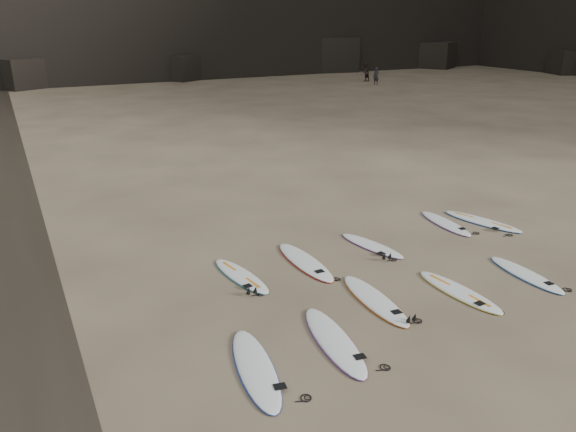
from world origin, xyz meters
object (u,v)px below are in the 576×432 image
surfboard_5 (241,275)px  surfboard_6 (305,261)px  surfboard_3 (459,291)px  surfboard_9 (482,221)px  surfboard_1 (334,340)px  person_b (366,72)px  surfboard_0 (256,368)px  surfboard_7 (372,245)px  surfboard_8 (445,223)px  person_a (376,76)px  surfboard_2 (375,299)px  surfboard_4 (526,274)px

surfboard_5 → surfboard_6: (1.78, 0.00, 0.01)m
surfboard_3 → surfboard_9: (3.89, 3.19, 0.00)m
surfboard_1 → person_b: person_b is taller
surfboard_5 → surfboard_9: (8.05, 0.16, 0.00)m
surfboard_5 → surfboard_0: bearing=-116.8°
surfboard_5 → surfboard_7: surfboard_5 is taller
surfboard_1 → surfboard_9: (7.53, 3.65, -0.00)m
surfboard_8 → person_a: person_a is taller
surfboard_1 → person_a: person_a is taller
surfboard_9 → person_b: 37.78m
surfboard_5 → person_b: 42.37m
surfboard_1 → surfboard_3: bearing=15.7°
surfboard_2 → surfboard_4: surfboard_2 is taller
surfboard_1 → surfboard_2: surfboard_1 is taller
surfboard_2 → surfboard_9: same height
surfboard_3 → person_b: 42.49m
surfboard_9 → person_b: (18.19, 33.10, 0.80)m
surfboard_3 → surfboard_8: size_ratio=1.06×
surfboard_2 → surfboard_5: (-2.20, 2.48, -0.00)m
surfboard_2 → person_a: 40.55m
surfboard_2 → surfboard_4: 4.10m
person_a → person_b: 2.70m
surfboard_4 → surfboard_2: bearing=174.8°
surfboard_9 → person_a: 35.17m
surfboard_1 → surfboard_7: bearing=55.1°
surfboard_2 → surfboard_9: (5.86, 2.64, -0.00)m
surfboard_1 → surfboard_3: size_ratio=1.09×
surfboard_8 → surfboard_9: bearing=-13.7°
person_b → surfboard_1: bearing=45.1°
surfboard_0 → person_a: (26.80, 34.26, 0.72)m
surfboard_0 → surfboard_8: size_ratio=1.14×
surfboard_4 → surfboard_5: size_ratio=0.99×
surfboard_1 → surfboard_2: 1.96m
surfboard_4 → surfboard_9: 3.70m
surfboard_1 → surfboard_7: (3.40, 3.62, -0.01)m
surfboard_0 → surfboard_5: 3.82m
surfboard_2 → person_a: size_ratio=1.68×
surfboard_4 → person_b: 41.48m
surfboard_0 → surfboard_6: 4.70m
surfboard_8 → surfboard_9: 1.19m
surfboard_6 → surfboard_8: 5.18m
surfboard_5 → surfboard_7: size_ratio=1.04×
surfboard_1 → surfboard_3: (3.63, 0.47, -0.00)m
surfboard_3 → person_b: person_b is taller
surfboard_1 → surfboard_5: size_ratio=1.14×
surfboard_6 → surfboard_5: bearing=-180.0°
surfboard_4 → person_a: size_ratio=1.49×
surfboard_1 → person_a: bearing=62.1°
surfboard_4 → surfboard_5: (-6.25, 3.08, 0.00)m
surfboard_2 → surfboard_5: surfboard_2 is taller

